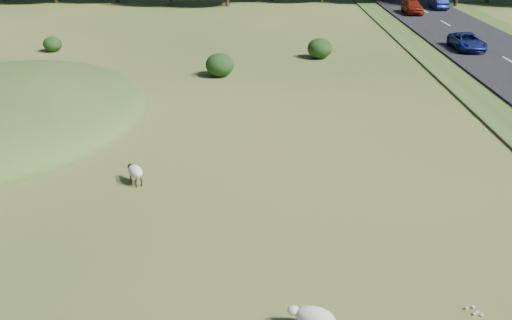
{
  "coord_description": "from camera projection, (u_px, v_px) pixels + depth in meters",
  "views": [
    {
      "loc": [
        2.28,
        -16.51,
        9.75
      ],
      "look_at": [
        2.0,
        4.0,
        1.0
      ],
      "focal_mm": 40.0,
      "sensor_mm": 36.0,
      "label": 1
    }
  ],
  "objects": [
    {
      "name": "shrubs",
      "position": [
        226.0,
        54.0,
        40.84
      ],
      "size": [
        22.41,
        9.07,
        1.55
      ],
      "color": "black",
      "rests_on": "ground"
    },
    {
      "name": "car_5",
      "position": [
        467.0,
        41.0,
        44.24
      ],
      "size": [
        2.04,
        4.43,
        1.23
      ],
      "primitive_type": "imported",
      "color": "navy",
      "rests_on": "road"
    },
    {
      "name": "road",
      "position": [
        481.0,
        46.0,
        46.33
      ],
      "size": [
        8.0,
        150.0,
        0.25
      ],
      "primitive_type": "cube",
      "color": "black",
      "rests_on": "ground"
    },
    {
      "name": "ground",
      "position": [
        229.0,
        78.0,
        37.43
      ],
      "size": [
        160.0,
        160.0,
        0.0
      ],
      "primitive_type": "plane",
      "color": "#36531A",
      "rests_on": "ground"
    },
    {
      "name": "car_6",
      "position": [
        439.0,
        3.0,
        63.91
      ],
      "size": [
        1.39,
        3.98,
        1.31
      ],
      "primitive_type": "imported",
      "rotation": [
        0.0,
        0.0,
        3.14
      ],
      "color": "navy",
      "rests_on": "road"
    },
    {
      "name": "sheep_1",
      "position": [
        135.0,
        171.0,
        22.39
      ],
      "size": [
        0.91,
        1.11,
        0.8
      ],
      "rotation": [
        0.0,
        0.0,
        2.16
      ],
      "color": "beige",
      "rests_on": "ground"
    },
    {
      "name": "sheep_2",
      "position": [
        314.0,
        317.0,
        14.37
      ],
      "size": [
        1.33,
        0.91,
        0.74
      ],
      "rotation": [
        0.0,
        0.0,
        2.76
      ],
      "color": "beige",
      "rests_on": "ground"
    },
    {
      "name": "car_7",
      "position": [
        412.0,
        7.0,
        60.7
      ],
      "size": [
        1.73,
        4.31,
        1.47
      ],
      "primitive_type": "imported",
      "color": "maroon",
      "rests_on": "road"
    }
  ]
}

